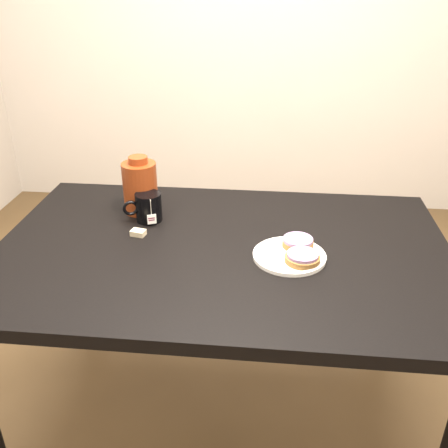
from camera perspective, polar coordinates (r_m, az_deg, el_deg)
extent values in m
plane|color=brown|center=(2.02, -0.16, -21.48)|extent=(4.00, 4.00, 0.00)
cube|color=black|center=(1.55, -0.20, -3.28)|extent=(1.40, 0.90, 0.04)
cylinder|color=black|center=(2.21, -15.87, -5.59)|extent=(0.06, 0.06, 0.71)
cylinder|color=black|center=(2.13, 18.54, -7.43)|extent=(0.06, 0.06, 0.71)
cylinder|color=white|center=(1.49, 7.47, -3.63)|extent=(0.22, 0.22, 0.01)
torus|color=white|center=(1.49, 7.49, -3.44)|extent=(0.21, 0.21, 0.01)
cylinder|color=brown|center=(1.53, 8.43, -2.22)|extent=(0.10, 0.10, 0.02)
cylinder|color=#97759E|center=(1.52, 8.46, -1.78)|extent=(0.09, 0.09, 0.01)
cylinder|color=brown|center=(1.45, 8.94, -3.94)|extent=(0.13, 0.13, 0.02)
cylinder|color=#97759E|center=(1.45, 8.98, -3.48)|extent=(0.12, 0.12, 0.01)
cylinder|color=black|center=(1.70, -8.60, 1.92)|extent=(0.12, 0.12, 0.10)
cylinder|color=black|center=(1.68, -8.70, 3.18)|extent=(0.08, 0.08, 0.00)
torus|color=black|center=(1.69, -10.61, 1.80)|extent=(0.05, 0.03, 0.05)
cylinder|color=beige|center=(1.64, -8.36, 1.94)|extent=(0.00, 0.00, 0.05)
cube|color=white|center=(1.66, -8.26, 0.57)|extent=(0.03, 0.01, 0.03)
cube|color=#C6B793|center=(1.62, -9.78, -0.99)|extent=(0.05, 0.04, 0.02)
cylinder|color=#571C0B|center=(1.75, -9.55, 4.12)|extent=(0.15, 0.15, 0.18)
cylinder|color=#571C0B|center=(1.72, -9.80, 7.22)|extent=(0.07, 0.07, 0.02)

